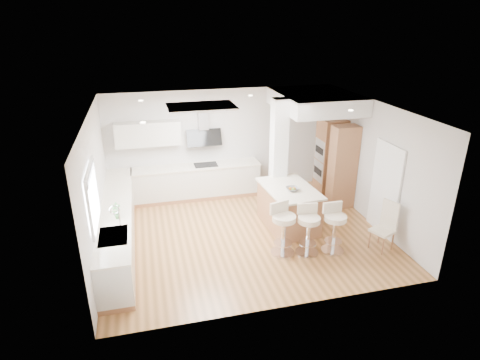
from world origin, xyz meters
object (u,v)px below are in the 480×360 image
object	(u,v)px
bar_stool_c	(334,225)
dining_chair	(386,224)
peninsula	(288,207)
bar_stool_a	(283,226)
bar_stool_b	(308,227)

from	to	relation	value
bar_stool_c	dining_chair	world-z (taller)	dining_chair
peninsula	bar_stool_a	world-z (taller)	bar_stool_a
bar_stool_b	dining_chair	distance (m)	1.65
bar_stool_b	dining_chair	xyz separation A→B (m)	(1.63, -0.21, -0.03)
bar_stool_b	dining_chair	world-z (taller)	same
peninsula	bar_stool_a	size ratio (longest dim) A/B	1.51
bar_stool_c	dining_chair	bearing A→B (deg)	-8.04
bar_stool_a	dining_chair	world-z (taller)	bar_stool_a
peninsula	bar_stool_b	distance (m)	1.17
peninsula	bar_stool_c	world-z (taller)	bar_stool_c
bar_stool_b	bar_stool_a	bearing A→B (deg)	175.00
bar_stool_a	dining_chair	size ratio (longest dim) A/B	1.04
bar_stool_b	bar_stool_c	world-z (taller)	bar_stool_b
peninsula	bar_stool_a	xyz separation A→B (m)	(-0.51, -1.05, 0.13)
peninsula	bar_stool_c	distance (m)	1.34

